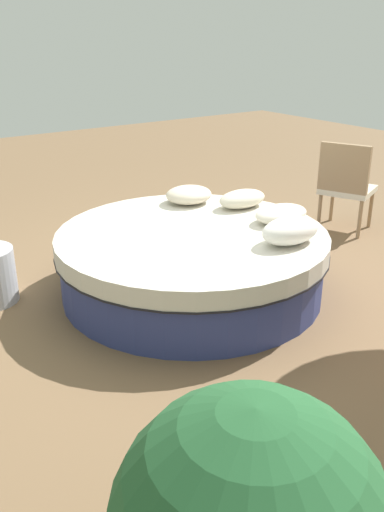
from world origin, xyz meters
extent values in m
plane|color=brown|center=(0.00, 0.00, 0.00)|extent=(16.00, 16.00, 0.00)
cylinder|color=navy|center=(0.00, 0.00, 0.19)|extent=(2.15, 2.15, 0.38)
cylinder|color=black|center=(0.00, 0.00, 0.38)|extent=(2.23, 2.23, 0.02)
cylinder|color=beige|center=(0.00, 0.00, 0.46)|extent=(2.22, 2.22, 0.15)
ellipsoid|color=white|center=(0.47, -0.64, 0.64)|extent=(0.51, 0.31, 0.21)
ellipsoid|color=silver|center=(0.76, -0.23, 0.60)|extent=(0.51, 0.33, 0.14)
ellipsoid|color=beige|center=(0.76, 0.28, 0.61)|extent=(0.49, 0.28, 0.16)
ellipsoid|color=beige|center=(0.44, 0.67, 0.61)|extent=(0.45, 0.39, 0.16)
cylinder|color=#997A56|center=(2.39, 0.59, 0.21)|extent=(0.04, 0.04, 0.42)
cylinder|color=#997A56|center=(2.56, 0.18, 0.21)|extent=(0.04, 0.04, 0.42)
cylinder|color=#997A56|center=(2.00, 0.42, 0.21)|extent=(0.04, 0.04, 0.42)
cylinder|color=#997A56|center=(2.17, 0.02, 0.21)|extent=(0.04, 0.04, 0.42)
cube|color=beige|center=(2.28, 0.30, 0.45)|extent=(0.66, 0.67, 0.06)
cube|color=#997A56|center=(2.08, 0.22, 0.73)|extent=(0.26, 0.50, 0.50)
camera|label=1|loc=(-2.44, -3.44, 2.06)|focal=38.70mm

